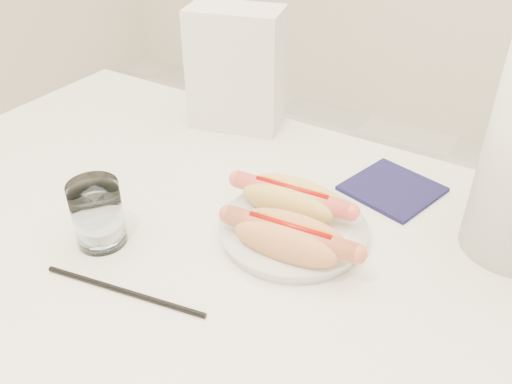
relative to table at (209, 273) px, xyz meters
The scene contains 8 objects.
table is the anchor object (origin of this frame).
plate 0.14m from the table, 38.36° to the left, with size 0.20×0.20×0.02m, color white.
hotdog_left 0.16m from the table, 54.03° to the left, with size 0.18×0.08×0.05m.
hotdog_right 0.16m from the table, 12.40° to the left, with size 0.18×0.08×0.05m.
water_glass 0.18m from the table, 149.03° to the right, with size 0.07×0.07×0.10m, color white.
chopstick_near 0.15m from the table, 101.98° to the right, with size 0.01×0.01×0.23m, color black.
napkin_box 0.41m from the table, 116.81° to the left, with size 0.17×0.09×0.23m, color silver.
navy_napkin 0.32m from the table, 55.95° to the left, with size 0.13×0.13×0.01m, color #14123B.
Camera 1 is at (0.37, -0.46, 1.24)m, focal length 37.67 mm.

